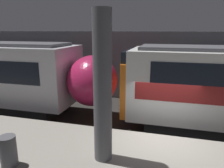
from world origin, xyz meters
TOP-DOWN VIEW (x-y plane):
  - ground_plane at (0.00, 0.00)m, footprint 120.00×120.00m
  - station_rear_barrier at (0.00, 6.62)m, footprint 50.00×0.15m
  - support_pillar_near at (-1.59, -1.87)m, footprint 0.50×0.50m
  - trash_bin at (-3.91, -2.89)m, footprint 0.44×0.44m

SIDE VIEW (x-z plane):
  - ground_plane at x=0.00m, z-range 0.00..0.00m
  - trash_bin at x=-3.91m, z-range 0.91..1.76m
  - station_rear_barrier at x=0.00m, z-range 0.00..4.36m
  - support_pillar_near at x=-1.59m, z-range 0.91..5.00m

